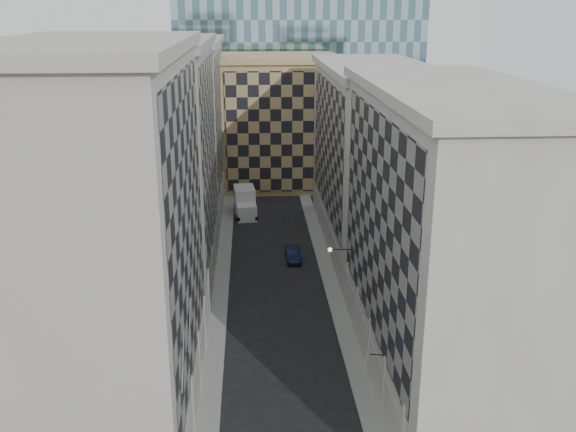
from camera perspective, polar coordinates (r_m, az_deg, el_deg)
name	(u,v)px	position (r m, az deg, el deg)	size (l,w,h in m)	color
sidewalk_west	(221,290)	(60.81, -6.00, -6.53)	(1.50, 100.00, 0.15)	gray
sidewalk_east	(332,287)	(61.19, 3.93, -6.31)	(1.50, 100.00, 0.15)	gray
bldg_left_a	(106,246)	(39.62, -15.83, -2.56)	(10.80, 22.80, 23.70)	#A7A196
bldg_left_b	(157,166)	(60.51, -11.58, 4.36)	(10.80, 22.80, 22.70)	gray
bldg_left_c	(181,128)	(81.98, -9.51, 7.69)	(10.80, 22.80, 21.70)	#A7A196
bldg_right_a	(445,239)	(44.89, 13.77, -1.98)	(10.80, 26.80, 20.70)	#AAA49C
bldg_right_b	(372,157)	(70.22, 7.47, 5.23)	(10.80, 28.80, 19.70)	#AAA49C
tan_block	(279,121)	(94.56, -0.82, 8.46)	(16.80, 14.80, 18.80)	tan
flagpoles_left	(186,342)	(35.91, -9.03, -11.03)	(0.10, 6.33, 2.33)	gray
bracket_lamp	(332,250)	(53.23, 3.94, -3.00)	(1.98, 0.36, 0.36)	black
box_truck	(245,203)	(81.71, -3.84, 1.12)	(3.06, 6.40, 3.40)	silver
dark_car	(293,254)	(67.22, 0.43, -3.40)	(1.42, 4.07, 1.34)	black
shop_sign	(367,361)	(42.24, 7.02, -12.66)	(1.28, 0.80, 0.89)	black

